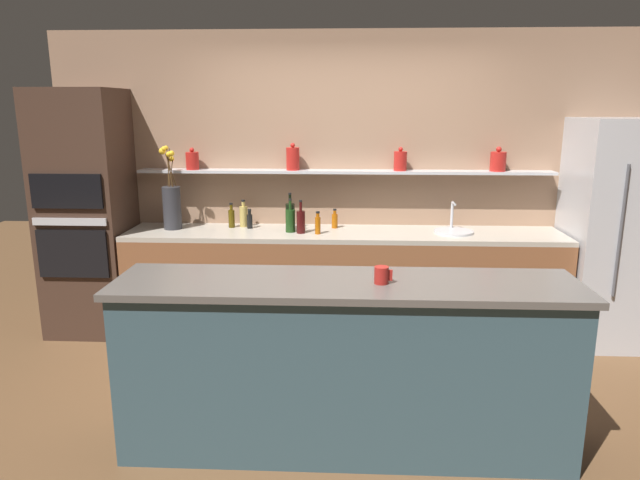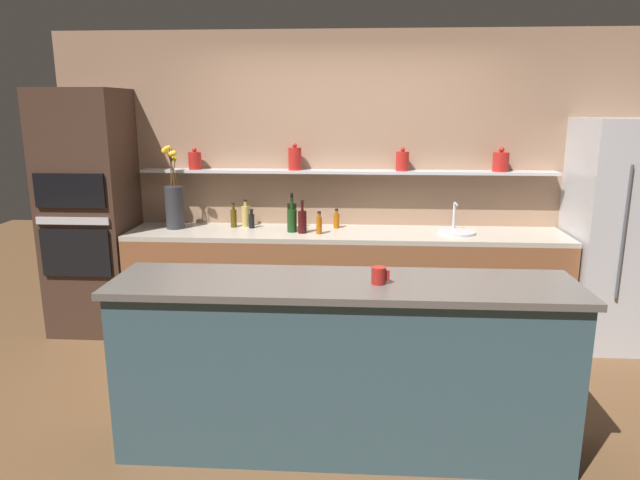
% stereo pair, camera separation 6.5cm
% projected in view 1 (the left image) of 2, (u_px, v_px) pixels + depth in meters
% --- Properties ---
extents(ground_plane, '(12.00, 12.00, 0.00)m').
position_uv_depth(ground_plane, '(345.00, 403.00, 3.87)').
color(ground_plane, brown).
extents(back_wall_unit, '(5.20, 0.28, 2.60)m').
position_uv_depth(back_wall_unit, '(347.00, 182.00, 5.12)').
color(back_wall_unit, '#937056').
rests_on(back_wall_unit, ground_plane).
extents(back_counter_unit, '(3.71, 0.62, 0.92)m').
position_uv_depth(back_counter_unit, '(343.00, 283.00, 4.97)').
color(back_counter_unit, brown).
rests_on(back_counter_unit, ground_plane).
extents(island_counter, '(2.60, 0.61, 1.02)m').
position_uv_depth(island_counter, '(345.00, 365.00, 3.28)').
color(island_counter, '#334C56').
rests_on(island_counter, ground_plane).
extents(refrigerator, '(0.75, 0.73, 1.87)m').
position_uv_depth(refrigerator, '(615.00, 234.00, 4.71)').
color(refrigerator, '#B7B7BC').
rests_on(refrigerator, ground_plane).
extents(oven_tower, '(0.69, 0.64, 2.11)m').
position_uv_depth(oven_tower, '(87.00, 214.00, 4.93)').
color(oven_tower, '#3D281E').
rests_on(oven_tower, ground_plane).
extents(flower_vase, '(0.16, 0.18, 0.72)m').
position_uv_depth(flower_vase, '(172.00, 204.00, 4.93)').
color(flower_vase, '#2D2D33').
rests_on(flower_vase, back_counter_unit).
extents(sink_fixture, '(0.33, 0.33, 0.25)m').
position_uv_depth(sink_fixture, '(454.00, 230.00, 4.82)').
color(sink_fixture, '#B7B7BC').
rests_on(sink_fixture, back_counter_unit).
extents(bottle_wine_0, '(0.08, 0.08, 0.32)m').
position_uv_depth(bottle_wine_0, '(290.00, 216.00, 4.95)').
color(bottle_wine_0, black).
rests_on(bottle_wine_0, back_counter_unit).
extents(bottle_sauce_1, '(0.05, 0.05, 0.17)m').
position_uv_depth(bottle_sauce_1, '(335.00, 220.00, 4.99)').
color(bottle_sauce_1, '#9E4C0A').
rests_on(bottle_sauce_1, back_counter_unit).
extents(bottle_sauce_2, '(0.05, 0.05, 0.19)m').
position_uv_depth(bottle_sauce_2, '(318.00, 224.00, 4.76)').
color(bottle_sauce_2, '#9E4C0A').
rests_on(bottle_sauce_2, back_counter_unit).
extents(bottle_spirit_3, '(0.07, 0.07, 0.24)m').
position_uv_depth(bottle_spirit_3, '(244.00, 216.00, 5.05)').
color(bottle_spirit_3, tan).
rests_on(bottle_spirit_3, back_counter_unit).
extents(bottle_oil_4, '(0.05, 0.05, 0.22)m').
position_uv_depth(bottle_oil_4, '(231.00, 218.00, 5.01)').
color(bottle_oil_4, '#47380A').
rests_on(bottle_oil_4, back_counter_unit).
extents(bottle_sauce_5, '(0.05, 0.05, 0.17)m').
position_uv_depth(bottle_sauce_5, '(250.00, 220.00, 4.98)').
color(bottle_sauce_5, black).
rests_on(bottle_sauce_5, back_counter_unit).
extents(bottle_wine_6, '(0.08, 0.08, 0.28)m').
position_uv_depth(bottle_wine_6, '(290.00, 220.00, 4.83)').
color(bottle_wine_6, '#193814').
rests_on(bottle_wine_6, back_counter_unit).
extents(bottle_wine_7, '(0.07, 0.07, 0.28)m').
position_uv_depth(bottle_wine_7, '(301.00, 221.00, 4.79)').
color(bottle_wine_7, '#380C0C').
rests_on(bottle_wine_7, back_counter_unit).
extents(coffee_mug, '(0.10, 0.08, 0.09)m').
position_uv_depth(coffee_mug, '(381.00, 275.00, 3.11)').
color(coffee_mug, maroon).
rests_on(coffee_mug, island_counter).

